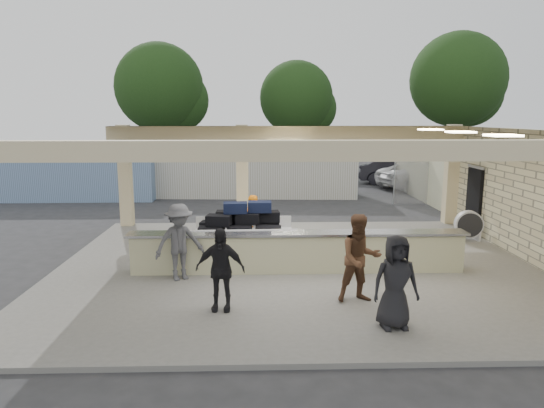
{
  "coord_description": "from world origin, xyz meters",
  "views": [
    {
      "loc": [
        -0.95,
        -11.84,
        3.85
      ],
      "look_at": [
        -0.58,
        1.0,
        1.5
      ],
      "focal_mm": 32.0,
      "sensor_mm": 36.0,
      "label": 1
    }
  ],
  "objects_px": {
    "passenger_b": "(220,269)",
    "container_blue": "(52,172)",
    "car_white_b": "(480,175)",
    "container_white": "(232,169)",
    "luggage_cart": "(242,229)",
    "passenger_a": "(360,258)",
    "car_dark": "(403,172)",
    "baggage_handler": "(252,223)",
    "drum_fan": "(469,225)",
    "car_white_a": "(425,175)",
    "passenger_c": "(179,242)",
    "passenger_d": "(395,282)",
    "baggage_counter": "(298,252)"
  },
  "relations": [
    {
      "from": "passenger_b",
      "to": "container_blue",
      "type": "relative_size",
      "value": 0.17
    },
    {
      "from": "car_white_b",
      "to": "container_white",
      "type": "xyz_separation_m",
      "value": [
        -12.81,
        -1.24,
        0.49
      ]
    },
    {
      "from": "container_blue",
      "to": "luggage_cart",
      "type": "bearing_deg",
      "value": -48.8
    },
    {
      "from": "passenger_a",
      "to": "car_dark",
      "type": "relative_size",
      "value": 0.4
    },
    {
      "from": "luggage_cart",
      "to": "baggage_handler",
      "type": "relative_size",
      "value": 1.68
    },
    {
      "from": "car_white_b",
      "to": "drum_fan",
      "type": "bearing_deg",
      "value": 138.59
    },
    {
      "from": "baggage_handler",
      "to": "car_dark",
      "type": "xyz_separation_m",
      "value": [
        8.25,
        13.41,
        -0.13
      ]
    },
    {
      "from": "luggage_cart",
      "to": "car_white_a",
      "type": "distance_m",
      "value": 16.03
    },
    {
      "from": "passenger_a",
      "to": "car_white_b",
      "type": "bearing_deg",
      "value": 49.89
    },
    {
      "from": "passenger_b",
      "to": "passenger_c",
      "type": "bearing_deg",
      "value": 125.63
    },
    {
      "from": "passenger_c",
      "to": "passenger_d",
      "type": "relative_size",
      "value": 1.05
    },
    {
      "from": "car_white_a",
      "to": "car_dark",
      "type": "height_order",
      "value": "car_dark"
    },
    {
      "from": "passenger_c",
      "to": "car_white_a",
      "type": "distance_m",
      "value": 18.09
    },
    {
      "from": "baggage_counter",
      "to": "passenger_b",
      "type": "bearing_deg",
      "value": -126.12
    },
    {
      "from": "luggage_cart",
      "to": "passenger_d",
      "type": "xyz_separation_m",
      "value": [
        2.84,
        -4.24,
        0.02
      ]
    },
    {
      "from": "passenger_a",
      "to": "passenger_b",
      "type": "xyz_separation_m",
      "value": [
        -2.8,
        -0.35,
        -0.09
      ]
    },
    {
      "from": "luggage_cart",
      "to": "passenger_b",
      "type": "height_order",
      "value": "passenger_b"
    },
    {
      "from": "passenger_d",
      "to": "car_white_a",
      "type": "distance_m",
      "value": 18.45
    },
    {
      "from": "passenger_b",
      "to": "car_white_a",
      "type": "xyz_separation_m",
      "value": [
        9.66,
        16.38,
        -0.2
      ]
    },
    {
      "from": "baggage_handler",
      "to": "car_white_b",
      "type": "distance_m",
      "value": 16.38
    },
    {
      "from": "passenger_d",
      "to": "car_white_b",
      "type": "height_order",
      "value": "passenger_d"
    },
    {
      "from": "baggage_handler",
      "to": "car_white_b",
      "type": "bearing_deg",
      "value": 179.04
    },
    {
      "from": "drum_fan",
      "to": "baggage_handler",
      "type": "relative_size",
      "value": 0.58
    },
    {
      "from": "passenger_a",
      "to": "container_white",
      "type": "bearing_deg",
      "value": 94.95
    },
    {
      "from": "car_white_b",
      "to": "car_dark",
      "type": "height_order",
      "value": "car_white_b"
    },
    {
      "from": "drum_fan",
      "to": "container_white",
      "type": "xyz_separation_m",
      "value": [
        -7.66,
        9.29,
        0.7
      ]
    },
    {
      "from": "passenger_d",
      "to": "container_blue",
      "type": "xyz_separation_m",
      "value": [
        -12.05,
        14.61,
        0.31
      ]
    },
    {
      "from": "passenger_a",
      "to": "passenger_d",
      "type": "height_order",
      "value": "passenger_a"
    },
    {
      "from": "passenger_d",
      "to": "car_dark",
      "type": "bearing_deg",
      "value": 68.64
    },
    {
      "from": "luggage_cart",
      "to": "passenger_b",
      "type": "relative_size",
      "value": 1.63
    },
    {
      "from": "car_white_a",
      "to": "container_white",
      "type": "xyz_separation_m",
      "value": [
        -10.19,
        -1.94,
        0.56
      ]
    },
    {
      "from": "car_white_b",
      "to": "container_white",
      "type": "height_order",
      "value": "container_white"
    },
    {
      "from": "baggage_handler",
      "to": "passenger_c",
      "type": "relative_size",
      "value": 0.89
    },
    {
      "from": "luggage_cart",
      "to": "baggage_handler",
      "type": "xyz_separation_m",
      "value": [
        0.24,
        0.88,
        -0.03
      ]
    },
    {
      "from": "car_white_a",
      "to": "passenger_b",
      "type": "bearing_deg",
      "value": 129.79
    },
    {
      "from": "luggage_cart",
      "to": "car_dark",
      "type": "xyz_separation_m",
      "value": [
        8.49,
        14.29,
        -0.17
      ]
    },
    {
      "from": "passenger_c",
      "to": "baggage_counter",
      "type": "bearing_deg",
      "value": -15.7
    },
    {
      "from": "luggage_cart",
      "to": "car_white_a",
      "type": "xyz_separation_m",
      "value": [
        9.33,
        13.03,
        -0.2
      ]
    },
    {
      "from": "baggage_handler",
      "to": "container_white",
      "type": "bearing_deg",
      "value": -129.17
    },
    {
      "from": "baggage_counter",
      "to": "passenger_b",
      "type": "xyz_separation_m",
      "value": [
        -1.7,
        -2.33,
        0.33
      ]
    },
    {
      "from": "passenger_d",
      "to": "container_white",
      "type": "height_order",
      "value": "container_white"
    },
    {
      "from": "baggage_counter",
      "to": "passenger_a",
      "type": "height_order",
      "value": "passenger_a"
    },
    {
      "from": "car_dark",
      "to": "container_blue",
      "type": "height_order",
      "value": "container_blue"
    },
    {
      "from": "car_white_a",
      "to": "container_white",
      "type": "distance_m",
      "value": 10.39
    },
    {
      "from": "car_white_a",
      "to": "container_white",
      "type": "relative_size",
      "value": 0.43
    },
    {
      "from": "baggage_handler",
      "to": "container_blue",
      "type": "bearing_deg",
      "value": -90.41
    },
    {
      "from": "car_white_b",
      "to": "container_blue",
      "type": "bearing_deg",
      "value": 79.97
    },
    {
      "from": "passenger_a",
      "to": "container_blue",
      "type": "distance_m",
      "value": 17.75
    },
    {
      "from": "passenger_c",
      "to": "container_white",
      "type": "xyz_separation_m",
      "value": [
        0.54,
        12.62,
        0.29
      ]
    },
    {
      "from": "baggage_counter",
      "to": "car_white_a",
      "type": "relative_size",
      "value": 1.62
    }
  ]
}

